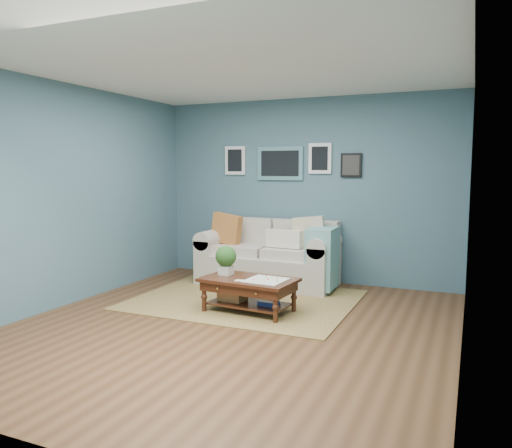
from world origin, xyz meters
The scene contains 4 objects.
room_shell centered at (-0.01, 0.06, 1.36)m, with size 5.00×5.02×2.70m.
area_rug centered at (-0.33, 1.05, 0.01)m, with size 2.71×2.16×0.01m, color brown.
loveseat centered at (-0.31, 2.03, 0.42)m, with size 2.01×0.91×1.03m.
coffee_table centered at (-0.11, 0.60, 0.33)m, with size 1.12×0.72×0.75m.
Camera 1 is at (2.29, -4.59, 1.66)m, focal length 35.00 mm.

